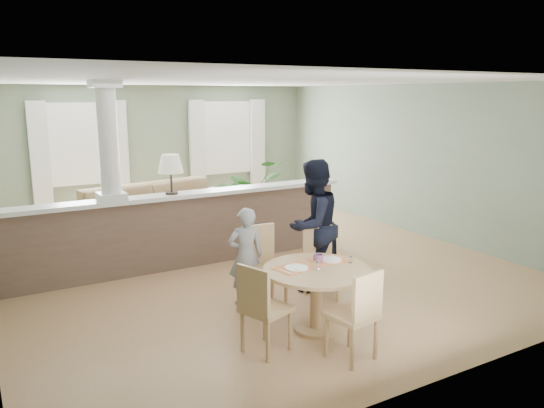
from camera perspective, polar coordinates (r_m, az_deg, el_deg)
ground at (r=8.24m, az=-3.03°, el=-6.07°), size 8.00×8.00×0.00m
room_shell at (r=8.43m, az=-5.30°, el=6.88°), size 7.02×8.02×2.71m
pony_wall at (r=7.86m, az=-10.18°, el=-1.79°), size 5.32×0.38×2.70m
sofa at (r=9.69m, az=-12.06°, el=-0.75°), size 3.38×1.85×0.93m
houseplant at (r=9.51m, az=-2.37°, el=0.71°), size 1.53×1.42×1.40m
dining_table at (r=5.76m, az=4.81°, el=-8.24°), size 1.16×1.16×0.79m
chair_far_boy at (r=6.43m, az=-0.98°, el=-6.24°), size 0.46×0.46×0.97m
chair_far_man at (r=6.71m, az=5.18°, el=-5.89°), size 0.50×0.50×0.89m
chair_near at (r=5.17m, az=9.21°, el=-11.37°), size 0.48×0.48×0.91m
chair_side at (r=5.24m, az=-1.16°, el=-10.83°), size 0.53×0.53×0.92m
child_person at (r=6.43m, az=-2.84°, el=-5.63°), size 0.50×0.39×1.20m
man_person at (r=6.87m, az=4.41°, el=-2.31°), size 1.00×0.89×1.71m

